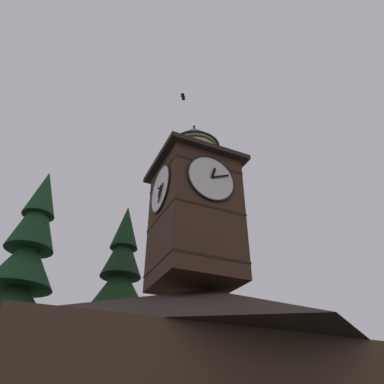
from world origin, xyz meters
TOP-DOWN VIEW (x-y plane):
  - building_main at (0.39, -2.38)m, footprint 15.77×9.76m
  - clock_tower at (1.09, -2.29)m, footprint 4.25×4.25m
  - pine_tree_behind at (2.74, -9.24)m, footprint 5.43×5.43m
  - pine_tree_aside at (8.03, -7.92)m, footprint 5.44×5.44m
  - moon at (-10.41, -27.41)m, footprint 2.29×2.29m
  - flying_bird_low at (1.12, -3.93)m, footprint 0.49×0.61m

SIDE VIEW (x-z plane):
  - building_main at x=0.39m, z-range 0.08..6.84m
  - pine_tree_aside at x=8.03m, z-range -1.55..12.85m
  - pine_tree_behind at x=2.74m, z-range -1.20..12.82m
  - clock_tower at x=1.09m, z-range 6.25..15.66m
  - moon at x=-10.41m, z-range 11.52..13.82m
  - flying_bird_low at x=1.12m, z-range 20.09..20.26m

